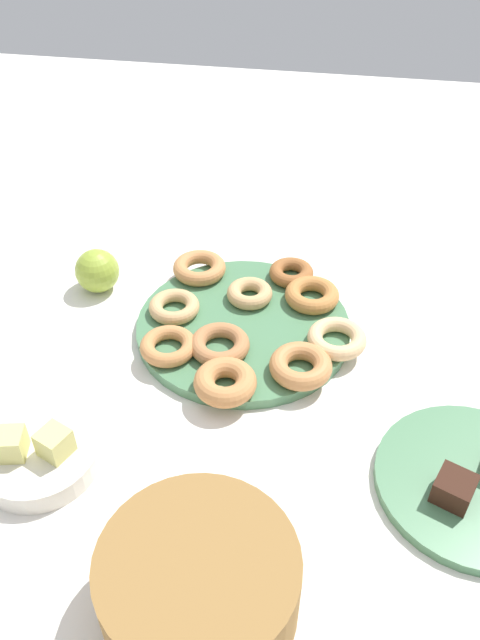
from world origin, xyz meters
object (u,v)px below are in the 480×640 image
donut_0 (249,293)px  cake_plate (473,483)px  donut_6 (199,268)px  melon_chunk_left (55,443)px  donut_9 (168,346)px  donut_plate (243,326)px  donut_2 (174,307)px  donut_4 (220,345)px  donut_1 (301,366)px  donut_8 (312,295)px  donut_3 (227,382)px  donut_7 (337,339)px  apple (97,271)px  donut_5 (291,273)px  basket (199,585)px  fruit_bowl (40,456)px  melon_chunk_right (10,444)px  brownie_far (454,488)px

donut_0 → cake_plate: 0.45m
donut_6 → melon_chunk_left: 0.43m
donut_9 → melon_chunk_left: size_ratio=2.36×
donut_plate → donut_2: bearing=-2.9°
donut_4 → cake_plate: donut_4 is taller
donut_1 → donut_8: (-0.00, -0.17, -0.00)m
cake_plate → donut_3: bearing=-15.7°
cake_plate → donut_4: bearing=-25.6°
donut_9 → cake_plate: size_ratio=0.35×
donut_2 → melon_chunk_left: (0.07, 0.31, 0.02)m
donut_7 → apple: 0.42m
donut_0 → donut_5: same height
donut_3 → apple: 0.34m
donut_6 → basket: 0.58m
donut_2 → fruit_bowl: (0.10, 0.31, -0.01)m
donut_2 → melon_chunk_right: size_ratio=2.27×
donut_2 → donut_9: bearing=99.1°
basket → apple: basket is taller
donut_7 → donut_1: bearing=55.7°
fruit_bowl → melon_chunk_left: (-0.03, 0.00, 0.03)m
donut_3 → cake_plate: bearing=164.3°
donut_0 → donut_8: (-0.10, -0.01, 0.00)m
donut_0 → cake_plate: bearing=137.9°
donut_8 → donut_9: (0.20, 0.16, -0.00)m
donut_2 → donut_4: 0.12m
donut_8 → melon_chunk_left: 0.47m
donut_9 → melon_chunk_left: bearing=68.4°
donut_3 → donut_8: 0.24m
donut_4 → apple: apple is taller
donut_6 → apple: size_ratio=1.23×
donut_3 → donut_5: donut_3 is taller
fruit_bowl → donut_2: bearing=-107.6°
donut_plate → melon_chunk_left: 0.36m
melon_chunk_left → donut_8: bearing=-127.3°
donut_4 → donut_7: 0.18m
donut_4 → melon_chunk_left: 0.28m
donut_0 → donut_8: size_ratio=0.85×
donut_1 → donut_3: donut_3 is taller
donut_plate → apple: apple is taller
brownie_far → donut_plate: bearing=-41.9°
donut_3 → basket: basket is taller
donut_2 → donut_6: (-0.02, -0.11, 0.00)m
donut_1 → basket: basket is taller
donut_7 → donut_9: donut_7 is taller
donut_8 → melon_chunk_left: size_ratio=2.48×
donut_plate → donut_0: donut_0 is taller
donut_plate → melon_chunk_right: (0.24, 0.31, 0.04)m
donut_8 → donut_6: bearing=-12.0°
melon_chunk_left → brownie_far: bearing=-176.3°
cake_plate → melon_chunk_left: size_ratio=6.80×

